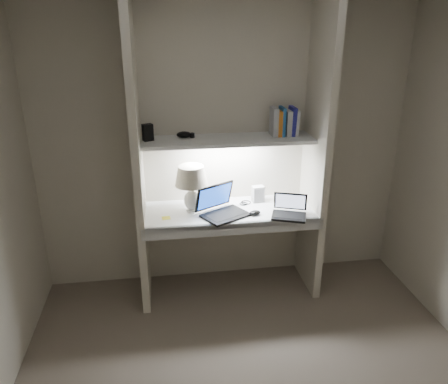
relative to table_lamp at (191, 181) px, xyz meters
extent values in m
cube|color=beige|center=(0.31, 0.25, 0.21)|extent=(3.20, 0.01, 2.50)
cube|color=beige|center=(-0.42, -0.02, 0.21)|extent=(0.06, 0.55, 2.50)
cube|color=beige|center=(1.04, -0.02, 0.21)|extent=(0.06, 0.55, 2.50)
cube|color=white|center=(0.31, -0.02, -0.29)|extent=(1.40, 0.55, 0.04)
cube|color=silver|center=(0.31, -0.28, -0.32)|extent=(1.46, 0.03, 0.10)
cube|color=silver|center=(0.31, 0.07, 0.31)|extent=(1.40, 0.36, 0.03)
cube|color=white|center=(0.31, 0.07, 0.29)|extent=(0.60, 0.04, 0.02)
cylinder|color=white|center=(0.00, 0.00, -0.26)|extent=(0.10, 0.10, 0.02)
ellipsoid|color=white|center=(0.00, 0.00, -0.17)|extent=(0.13, 0.13, 0.17)
cylinder|color=white|center=(0.00, 0.00, -0.07)|extent=(0.02, 0.02, 0.07)
sphere|color=#FFD899|center=(0.00, 0.00, 0.00)|extent=(0.04, 0.04, 0.04)
cube|color=black|center=(0.26, -0.14, -0.26)|extent=(0.43, 0.39, 0.02)
cube|color=black|center=(0.26, -0.14, -0.25)|extent=(0.35, 0.30, 0.00)
cube|color=black|center=(0.19, -0.01, -0.14)|extent=(0.34, 0.23, 0.22)
cube|color=blue|center=(0.19, -0.02, -0.14)|extent=(0.30, 0.20, 0.18)
cube|color=black|center=(0.77, -0.24, -0.26)|extent=(0.32, 0.27, 0.02)
cube|color=black|center=(0.77, -0.24, -0.25)|extent=(0.26, 0.20, 0.00)
cube|color=black|center=(0.81, -0.13, -0.17)|extent=(0.27, 0.14, 0.16)
cube|color=silver|center=(0.80, -0.14, -0.17)|extent=(0.24, 0.12, 0.13)
cube|color=silver|center=(0.59, 0.12, -0.20)|extent=(0.11, 0.08, 0.14)
ellipsoid|color=black|center=(0.50, -0.15, -0.25)|extent=(0.12, 0.09, 0.04)
torus|color=black|center=(0.48, 0.10, -0.26)|extent=(0.10, 0.10, 0.01)
cube|color=yellow|center=(-0.22, -0.11, -0.27)|extent=(0.07, 0.07, 0.00)
cube|color=silver|center=(0.89, 0.11, 0.43)|extent=(0.03, 0.16, 0.21)
cube|color=navy|center=(0.86, 0.11, 0.45)|extent=(0.04, 0.16, 0.24)
cube|color=#BABBB6|center=(0.82, 0.11, 0.43)|extent=(0.04, 0.16, 0.21)
cube|color=#2664A5|center=(0.77, 0.11, 0.45)|extent=(0.03, 0.16, 0.23)
cube|color=orange|center=(0.74, 0.11, 0.43)|extent=(0.03, 0.16, 0.21)
cube|color=#A2A1A6|center=(0.70, 0.11, 0.45)|extent=(0.04, 0.16, 0.23)
cube|color=black|center=(-0.33, 0.10, 0.40)|extent=(0.09, 0.08, 0.13)
ellipsoid|color=black|center=(-0.04, 0.14, 0.36)|extent=(0.13, 0.10, 0.05)
camera|label=1|loc=(-0.22, -3.35, 1.23)|focal=35.00mm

